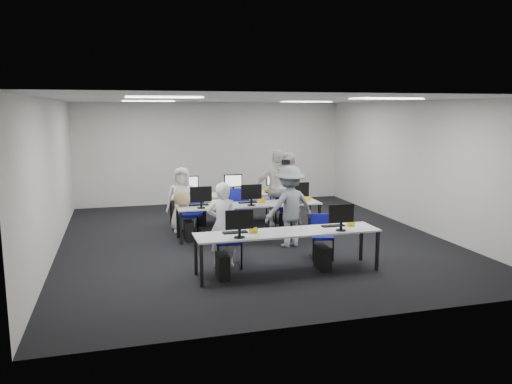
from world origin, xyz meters
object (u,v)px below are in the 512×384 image
object	(u,v)px
chair_0	(228,251)
student_0	(223,225)
chair_3	(239,218)
student_2	(182,200)
chair_5	(194,220)
chair_7	(277,213)
desk_front	(288,234)
chair_6	(237,216)
chair_2	(190,222)
student_3	(277,189)
desk_mid	(249,206)
chair_1	(322,245)
chair_4	(284,215)
photographer	(290,206)
student_1	(286,190)

from	to	relation	value
chair_0	student_0	distance (m)	0.48
chair_3	student_2	bearing A→B (deg)	-176.14
chair_3	chair_5	distance (m)	1.05
chair_7	student_0	size ratio (longest dim) A/B	0.64
desk_front	chair_6	world-z (taller)	chair_6
chair_2	chair_7	bearing A→B (deg)	30.25
desk_front	student_0	distance (m)	1.20
chair_2	chair_6	world-z (taller)	chair_6
chair_0	chair_7	world-z (taller)	chair_7
student_0	student_3	world-z (taller)	student_3
student_0	desk_front	bearing A→B (deg)	165.77
desk_mid	chair_6	distance (m)	0.82
chair_1	student_3	bearing A→B (deg)	105.55
chair_7	chair_4	bearing A→B (deg)	-75.89
student_0	student_2	size ratio (longest dim) A/B	1.02
student_3	photographer	xyz separation A→B (m)	(-0.27, -1.69, -0.10)
chair_5	chair_3	bearing A→B (deg)	-23.53
desk_front	chair_6	bearing A→B (deg)	91.89
student_3	photographer	bearing A→B (deg)	-92.08
chair_7	student_2	world-z (taller)	student_2
chair_0	student_3	size ratio (longest dim) A/B	0.50
chair_1	chair_2	bearing A→B (deg)	146.24
chair_0	student_1	xyz separation A→B (m)	(2.02, 2.70, 0.60)
chair_4	photographer	distance (m)	1.66
desk_mid	student_2	size ratio (longest dim) A/B	2.14
chair_6	photographer	xyz separation A→B (m)	(0.70, -1.74, 0.53)
chair_6	student_3	world-z (taller)	student_3
chair_7	photographer	world-z (taller)	photographer
chair_5	student_0	xyz separation A→B (m)	(0.13, -2.72, 0.50)
chair_1	photographer	xyz separation A→B (m)	(-0.31, 0.95, 0.58)
chair_0	student_0	bearing A→B (deg)	154.65
student_3	chair_7	bearing A→B (deg)	71.96
chair_3	chair_4	world-z (taller)	chair_4
chair_3	chair_5	size ratio (longest dim) A/B	1.16
desk_mid	chair_7	bearing A→B (deg)	42.08
chair_2	chair_6	xyz separation A→B (m)	(1.14, 0.28, 0.02)
desk_front	chair_7	size ratio (longest dim) A/B	3.26
desk_mid	student_3	distance (m)	1.11
chair_4	chair_7	world-z (taller)	chair_4
desk_mid	desk_front	bearing A→B (deg)	-90.00
student_3	chair_0	bearing A→B (deg)	-116.66
chair_4	photographer	world-z (taller)	photographer
chair_3	photographer	distance (m)	1.76
chair_1	chair_6	xyz separation A→B (m)	(-1.01, 2.70, 0.05)
student_1	chair_6	bearing A→B (deg)	-11.17
desk_front	chair_4	world-z (taller)	chair_4
chair_0	student_0	size ratio (longest dim) A/B	0.61
desk_front	chair_2	distance (m)	3.31
desk_front	chair_1	xyz separation A→B (m)	(0.90, 0.63, -0.42)
student_0	student_3	bearing A→B (deg)	-106.49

